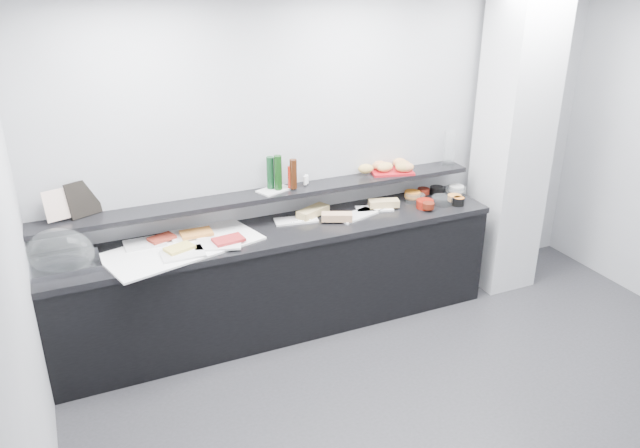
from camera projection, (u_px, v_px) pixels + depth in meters
name	position (u px, v px, depth m)	size (l,w,h in m)	color
ground	(472.00, 432.00, 4.10)	(5.00, 5.00, 0.00)	#2D2D30
back_wall	(342.00, 153.00, 5.24)	(5.00, 0.02, 2.70)	#A6A9AD
column	(512.00, 144.00, 5.50)	(0.50, 0.50, 2.70)	silver
buffet_cabinet	(280.00, 282.00, 5.10)	(3.60, 0.60, 0.85)	black
counter_top	(278.00, 232.00, 4.92)	(3.62, 0.62, 0.05)	black
wall_shelf	(270.00, 195.00, 4.96)	(3.60, 0.25, 0.04)	black
cloche_base	(64.00, 265.00, 4.30)	(0.48, 0.32, 0.04)	silver
cloche_dome	(60.00, 252.00, 4.24)	(0.46, 0.30, 0.34)	silver
linen_runner	(182.00, 247.00, 4.59)	(1.14, 0.54, 0.01)	white
platter_meat_a	(145.00, 243.00, 4.62)	(0.30, 0.20, 0.01)	white
food_meat_a	(162.00, 238.00, 4.66)	(0.19, 0.12, 0.02)	maroon
platter_salmon	(190.00, 234.00, 4.77)	(0.31, 0.20, 0.01)	white
food_salmon	(196.00, 233.00, 4.74)	(0.24, 0.15, 0.02)	orange
platter_cheese	(183.00, 254.00, 4.46)	(0.30, 0.20, 0.01)	silver
food_cheese	(179.00, 248.00, 4.50)	(0.20, 0.13, 0.02)	#E3C958
platter_meat_b	(219.00, 244.00, 4.61)	(0.33, 0.22, 0.01)	silver
food_meat_b	(229.00, 240.00, 4.63)	(0.22, 0.14, 0.02)	maroon
sandwich_plate_left	(296.00, 220.00, 5.05)	(0.35, 0.15, 0.01)	white
sandwich_food_left	(313.00, 211.00, 5.12)	(0.29, 0.11, 0.06)	tan
tongs_left	(301.00, 221.00, 5.01)	(0.01, 0.01, 0.16)	silver
sandwich_plate_mid	(357.00, 215.00, 5.14)	(0.37, 0.16, 0.01)	silver
sandwich_food_mid	(337.00, 217.00, 5.02)	(0.25, 0.10, 0.06)	tan
tongs_mid	(333.00, 220.00, 5.02)	(0.01, 0.01, 0.16)	silver
sandwich_plate_right	(374.00, 209.00, 5.28)	(0.31, 0.13, 0.01)	white
sandwich_food_right	(384.00, 203.00, 5.29)	(0.25, 0.10, 0.06)	tan
tongs_right	(384.00, 208.00, 5.25)	(0.01, 0.01, 0.16)	silver
bowl_glass_fruit	(415.00, 198.00, 5.42)	(0.17, 0.17, 0.07)	white
fill_glass_fruit	(412.00, 194.00, 5.48)	(0.14, 0.14, 0.05)	orange
bowl_black_jam	(437.00, 191.00, 5.60)	(0.13, 0.13, 0.07)	black
fill_black_jam	(423.00, 191.00, 5.55)	(0.11, 0.11, 0.05)	#56150C
bowl_glass_cream	(456.00, 191.00, 5.59)	(0.18, 0.18, 0.07)	white
fill_glass_cream	(456.00, 188.00, 5.61)	(0.13, 0.13, 0.05)	silver
bowl_red_jam	(425.00, 204.00, 5.30)	(0.14, 0.14, 0.07)	maroon
fill_red_jam	(428.00, 206.00, 5.24)	(0.10, 0.10, 0.05)	#52180B
bowl_glass_salmon	(443.00, 201.00, 5.38)	(0.18, 0.18, 0.07)	silver
fill_glass_salmon	(454.00, 198.00, 5.40)	(0.12, 0.12, 0.05)	orange
bowl_black_fruit	(458.00, 201.00, 5.36)	(0.11, 0.11, 0.07)	black
fill_black_fruit	(459.00, 200.00, 5.35)	(0.09, 0.09, 0.05)	orange
framed_print	(83.00, 199.00, 4.47)	(0.23, 0.02, 0.26)	black
print_art	(58.00, 205.00, 4.36)	(0.19, 0.00, 0.22)	beige
condiment_tray	(274.00, 190.00, 4.98)	(0.26, 0.16, 0.01)	silver
bottle_green_a	(270.00, 173.00, 4.95)	(0.06, 0.06, 0.26)	#0E361A
bottle_brown	(293.00, 174.00, 4.96)	(0.06, 0.06, 0.24)	#341709
bottle_green_b	(278.00, 173.00, 4.92)	(0.06, 0.06, 0.28)	black
bottle_hot	(291.00, 177.00, 4.98)	(0.05, 0.05, 0.18)	#A81A0C
shaker_salt	(306.00, 179.00, 5.10)	(0.04, 0.04, 0.07)	white
shaker_pepper	(305.00, 181.00, 5.07)	(0.03, 0.03, 0.07)	white
bread_tray	(391.00, 171.00, 5.40)	(0.36, 0.25, 0.02)	#B1131C
bread_roll_nw	(366.00, 169.00, 5.30)	(0.13, 0.09, 0.08)	tan
bread_roll_n	(379.00, 165.00, 5.38)	(0.13, 0.08, 0.08)	#D0864F
bread_roll_ne	(400.00, 162.00, 5.46)	(0.12, 0.08, 0.08)	tan
bread_roll_s	(406.00, 167.00, 5.33)	(0.14, 0.09, 0.08)	#C8844C
bread_roll_se	(404.00, 167.00, 5.33)	(0.14, 0.09, 0.08)	#AF8743
bread_roll_midw	(385.00, 167.00, 5.34)	(0.15, 0.10, 0.08)	tan
bread_roll_mide	(403.00, 165.00, 5.39)	(0.15, 0.10, 0.08)	#B58245
carafe	(449.00, 148.00, 5.54)	(0.11, 0.11, 0.30)	white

